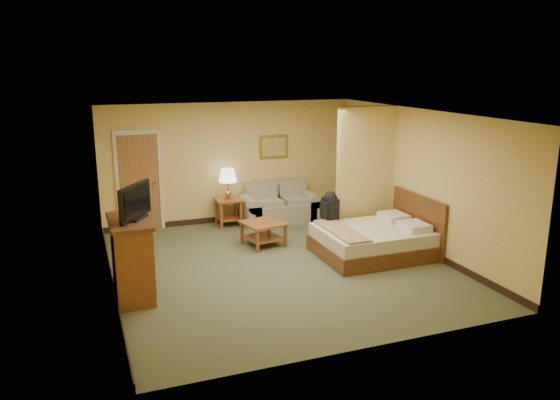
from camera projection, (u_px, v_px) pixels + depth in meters
name	position (u px, v px, depth m)	size (l,w,h in m)	color
floor	(279.00, 266.00, 9.39)	(6.00, 6.00, 0.00)	#4E5336
ceiling	(279.00, 114.00, 8.76)	(6.00, 6.00, 0.00)	white
back_wall	(231.00, 163.00, 11.80)	(5.50, 0.02, 2.60)	#DCB85D
left_wall	(107.00, 207.00, 8.14)	(0.02, 6.00, 2.60)	#DCB85D
right_wall	(419.00, 180.00, 10.02)	(0.02, 6.00, 2.60)	#DCB85D
partition	(365.00, 173.00, 10.65)	(1.20, 0.15, 2.60)	#DCB85D
door	(139.00, 182.00, 11.17)	(0.94, 0.16, 2.10)	beige
baseboard	(232.00, 218.00, 12.09)	(5.50, 0.02, 0.12)	black
loveseat	(280.00, 209.00, 12.00)	(1.71, 0.80, 0.87)	gray
side_table	(228.00, 208.00, 11.65)	(0.54, 0.54, 0.59)	brown
table_lamp	(228.00, 176.00, 11.48)	(0.39, 0.39, 0.65)	#AB813E
coffee_table	(263.00, 229.00, 10.39)	(0.84, 0.84, 0.46)	brown
wall_picture	(274.00, 147.00, 12.04)	(0.66, 0.04, 0.52)	#B78E3F
dresser	(132.00, 258.00, 8.01)	(0.59, 1.12, 1.20)	brown
tv	(135.00, 203.00, 7.85)	(0.52, 0.73, 0.51)	black
bed	(375.00, 240.00, 9.85)	(1.95, 1.62, 1.05)	#532B13
backpack	(330.00, 205.00, 10.21)	(0.26, 0.34, 0.56)	black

